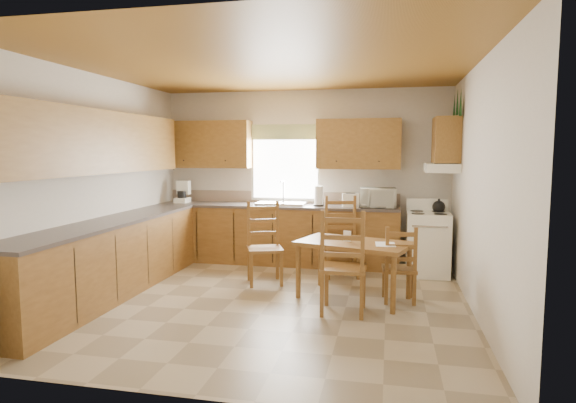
% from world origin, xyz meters
% --- Properties ---
extents(floor, '(4.50, 4.50, 0.00)m').
position_xyz_m(floor, '(0.00, 0.00, 0.00)').
color(floor, gray).
rests_on(floor, ground).
extents(ceiling, '(4.50, 4.50, 0.00)m').
position_xyz_m(ceiling, '(0.00, 0.00, 2.70)').
color(ceiling, '#8E5F20').
rests_on(ceiling, floor).
extents(wall_left, '(4.50, 4.50, 0.00)m').
position_xyz_m(wall_left, '(-2.25, 0.00, 1.35)').
color(wall_left, beige).
rests_on(wall_left, floor).
extents(wall_right, '(4.50, 4.50, 0.00)m').
position_xyz_m(wall_right, '(2.25, 0.00, 1.35)').
color(wall_right, beige).
rests_on(wall_right, floor).
extents(wall_back, '(4.50, 4.50, 0.00)m').
position_xyz_m(wall_back, '(0.00, 2.25, 1.35)').
color(wall_back, beige).
rests_on(wall_back, floor).
extents(wall_front, '(4.50, 4.50, 0.00)m').
position_xyz_m(wall_front, '(0.00, -2.25, 1.35)').
color(wall_front, beige).
rests_on(wall_front, floor).
extents(lower_cab_back, '(3.75, 0.60, 0.88)m').
position_xyz_m(lower_cab_back, '(-0.38, 1.95, 0.44)').
color(lower_cab_back, brown).
rests_on(lower_cab_back, floor).
extents(lower_cab_left, '(0.60, 3.60, 0.88)m').
position_xyz_m(lower_cab_left, '(-1.95, -0.15, 0.44)').
color(lower_cab_left, brown).
rests_on(lower_cab_left, floor).
extents(counter_back, '(3.75, 0.63, 0.04)m').
position_xyz_m(counter_back, '(-0.38, 1.95, 0.90)').
color(counter_back, '#4B413E').
rests_on(counter_back, lower_cab_back).
extents(counter_left, '(0.63, 3.60, 0.04)m').
position_xyz_m(counter_left, '(-1.95, -0.15, 0.90)').
color(counter_left, '#4B413E').
rests_on(counter_left, lower_cab_left).
extents(backsplash, '(3.75, 0.01, 0.18)m').
position_xyz_m(backsplash, '(-0.38, 2.24, 1.01)').
color(backsplash, '#86715D').
rests_on(backsplash, counter_back).
extents(upper_cab_back_left, '(1.41, 0.33, 0.75)m').
position_xyz_m(upper_cab_back_left, '(-1.55, 2.08, 1.85)').
color(upper_cab_back_left, brown).
rests_on(upper_cab_back_left, wall_back).
extents(upper_cab_back_right, '(1.25, 0.33, 0.75)m').
position_xyz_m(upper_cab_back_right, '(0.86, 2.08, 1.85)').
color(upper_cab_back_right, brown).
rests_on(upper_cab_back_right, wall_back).
extents(upper_cab_left, '(0.33, 3.60, 0.75)m').
position_xyz_m(upper_cab_left, '(-2.08, -0.15, 1.85)').
color(upper_cab_left, brown).
rests_on(upper_cab_left, wall_left).
extents(upper_cab_stove, '(0.33, 0.62, 0.62)m').
position_xyz_m(upper_cab_stove, '(2.08, 1.65, 1.90)').
color(upper_cab_stove, brown).
rests_on(upper_cab_stove, wall_right).
extents(range_hood, '(0.44, 0.62, 0.12)m').
position_xyz_m(range_hood, '(2.03, 1.65, 1.52)').
color(range_hood, white).
rests_on(range_hood, wall_right).
extents(window_frame, '(1.13, 0.02, 1.18)m').
position_xyz_m(window_frame, '(-0.30, 2.22, 1.55)').
color(window_frame, white).
rests_on(window_frame, wall_back).
extents(window_pane, '(1.05, 0.01, 1.10)m').
position_xyz_m(window_pane, '(-0.30, 2.21, 1.55)').
color(window_pane, white).
rests_on(window_pane, wall_back).
extents(window_valance, '(1.19, 0.01, 0.24)m').
position_xyz_m(window_valance, '(-0.30, 2.19, 2.05)').
color(window_valance, '#517A37').
rests_on(window_valance, wall_back).
extents(sink_basin, '(0.75, 0.45, 0.04)m').
position_xyz_m(sink_basin, '(-0.30, 1.95, 0.94)').
color(sink_basin, silver).
rests_on(sink_basin, counter_back).
extents(pine_decal_a, '(0.22, 0.22, 0.36)m').
position_xyz_m(pine_decal_a, '(2.21, 1.33, 2.38)').
color(pine_decal_a, '#14421A').
rests_on(pine_decal_a, wall_right).
extents(pine_decal_b, '(0.22, 0.22, 0.36)m').
position_xyz_m(pine_decal_b, '(2.21, 1.65, 2.42)').
color(pine_decal_b, '#14421A').
rests_on(pine_decal_b, wall_right).
extents(pine_decal_c, '(0.22, 0.22, 0.36)m').
position_xyz_m(pine_decal_c, '(2.21, 1.97, 2.38)').
color(pine_decal_c, '#14421A').
rests_on(pine_decal_c, wall_right).
extents(stove, '(0.59, 0.60, 0.87)m').
position_xyz_m(stove, '(1.88, 1.69, 0.43)').
color(stove, white).
rests_on(stove, floor).
extents(coffeemaker, '(0.24, 0.27, 0.36)m').
position_xyz_m(coffeemaker, '(-1.94, 1.93, 1.10)').
color(coffeemaker, white).
rests_on(coffeemaker, counter_back).
extents(paper_towel, '(0.17, 0.17, 0.30)m').
position_xyz_m(paper_towel, '(0.29, 1.91, 1.07)').
color(paper_towel, white).
rests_on(paper_towel, counter_back).
extents(toaster, '(0.26, 0.19, 0.20)m').
position_xyz_m(toaster, '(0.76, 1.92, 1.02)').
color(toaster, white).
rests_on(toaster, counter_back).
extents(microwave, '(0.50, 0.37, 0.29)m').
position_xyz_m(microwave, '(1.17, 1.91, 1.06)').
color(microwave, white).
rests_on(microwave, counter_back).
extents(dining_table, '(1.44, 1.08, 0.69)m').
position_xyz_m(dining_table, '(0.94, 0.34, 0.34)').
color(dining_table, brown).
rests_on(dining_table, floor).
extents(chair_near_left, '(0.41, 0.39, 0.89)m').
position_xyz_m(chair_near_left, '(1.46, 0.35, 0.44)').
color(chair_near_left, brown).
rests_on(chair_near_left, floor).
extents(chair_near_right, '(0.48, 0.45, 1.13)m').
position_xyz_m(chair_near_right, '(0.87, -0.19, 0.57)').
color(chair_near_right, brown).
rests_on(chair_near_right, floor).
extents(chair_far_left, '(0.57, 0.56, 1.07)m').
position_xyz_m(chair_far_left, '(-0.26, 0.76, 0.54)').
color(chair_far_left, brown).
rests_on(chair_far_left, floor).
extents(chair_far_right, '(0.55, 0.54, 1.11)m').
position_xyz_m(chair_far_right, '(0.70, 1.35, 0.55)').
color(chair_far_right, brown).
rests_on(chair_far_right, floor).
extents(table_paper, '(0.24, 0.31, 0.00)m').
position_xyz_m(table_paper, '(1.30, 0.25, 0.69)').
color(table_paper, white).
rests_on(table_paper, dining_table).
extents(table_card, '(0.09, 0.06, 0.12)m').
position_xyz_m(table_card, '(0.86, 0.35, 0.75)').
color(table_card, white).
rests_on(table_card, dining_table).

